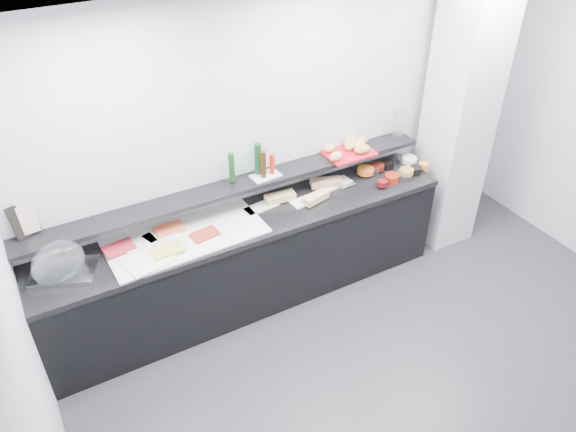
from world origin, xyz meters
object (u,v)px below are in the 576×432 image
cloche_base (64,272)px  condiment_tray (266,176)px  bread_tray (349,153)px  framed_print (26,218)px  carafe (399,124)px  sandwich_plate_mid (308,200)px

cloche_base → condiment_tray: bearing=27.9°
condiment_tray → bread_tray: bearing=-6.1°
framed_print → carafe: carafe is taller
sandwich_plate_mid → bread_tray: 0.60m
carafe → sandwich_plate_mid: bearing=-170.1°
sandwich_plate_mid → bread_tray: bread_tray is taller
cloche_base → sandwich_plate_mid: (2.06, -0.04, -0.01)m
sandwich_plate_mid → framed_print: framed_print is taller
framed_print → condiment_tray: bearing=-28.3°
sandwich_plate_mid → carafe: carafe is taller
framed_print → carafe: (3.28, -0.12, 0.02)m
framed_print → bread_tray: framed_print is taller
sandwich_plate_mid → condiment_tray: bearing=146.9°
sandwich_plate_mid → carafe: 1.18m
sandwich_plate_mid → carafe: bearing=6.0°
cloche_base → framed_print: size_ratio=1.78×
cloche_base → carafe: size_ratio=1.54×
cloche_base → condiment_tray: condiment_tray is taller
cloche_base → sandwich_plate_mid: size_ratio=1.49×
sandwich_plate_mid → framed_print: (-2.19, 0.31, 0.37)m
bread_tray → carafe: (0.57, 0.04, 0.14)m
condiment_tray → sandwich_plate_mid: bearing=-33.8°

